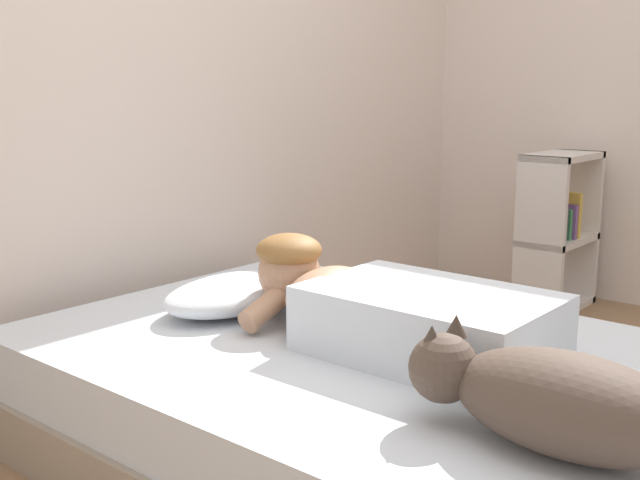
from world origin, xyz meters
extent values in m
cube|color=silver|center=(0.00, 1.45, 1.25)|extent=(4.17, 0.10, 2.50)
cube|color=gray|center=(-0.07, 0.26, 0.09)|extent=(1.35, 2.10, 0.17)
cube|color=silver|center=(-0.07, 0.26, 0.26)|extent=(1.31, 2.03, 0.18)
ellipsoid|color=silver|center=(-0.07, 0.85, 0.41)|extent=(0.52, 0.32, 0.11)
cube|color=silver|center=(-0.04, 0.14, 0.44)|extent=(0.42, 0.64, 0.18)
ellipsoid|color=tan|center=(-0.04, 0.48, 0.46)|extent=(0.32, 0.20, 0.16)
sphere|color=tan|center=(-0.04, 0.64, 0.50)|extent=(0.19, 0.19, 0.19)
ellipsoid|color=olive|center=(-0.04, 0.64, 0.57)|extent=(0.20, 0.20, 0.10)
cylinder|color=tan|center=(-0.14, 0.62, 0.43)|extent=(0.23, 0.07, 0.14)
cylinder|color=tan|center=(0.06, 0.62, 0.43)|extent=(0.23, 0.07, 0.14)
ellipsoid|color=#4C3D33|center=(-0.33, -0.36, 0.45)|extent=(0.26, 0.48, 0.20)
sphere|color=#4C3D33|center=(-0.37, -0.10, 0.47)|extent=(0.15, 0.15, 0.15)
cone|color=#3D3028|center=(-0.38, -0.08, 0.54)|extent=(0.05, 0.05, 0.05)
cone|color=#3D3028|center=(-0.28, -0.08, 0.54)|extent=(0.05, 0.05, 0.05)
cylinder|color=white|center=(0.12, 0.69, 0.39)|extent=(0.09, 0.09, 0.07)
torus|color=white|center=(0.18, 0.69, 0.39)|extent=(0.05, 0.01, 0.05)
cube|color=black|center=(0.03, -0.15, 0.36)|extent=(0.07, 0.14, 0.01)
cube|color=silver|center=(1.57, 0.56, 0.38)|extent=(0.03, 0.24, 0.75)
cube|color=silver|center=(1.99, 0.56, 0.38)|extent=(0.03, 0.24, 0.75)
cube|color=silver|center=(1.78, 0.56, 0.01)|extent=(0.45, 0.24, 0.03)
cube|color=silver|center=(1.78, 0.56, 0.34)|extent=(0.45, 0.24, 0.03)
cube|color=silver|center=(1.78, 0.56, 0.73)|extent=(0.45, 0.24, 0.03)
cube|color=#B23833|center=(1.60, 0.56, 0.46)|extent=(0.03, 0.18, 0.21)
cube|color=#4C4C51|center=(1.64, 0.56, 0.44)|extent=(0.03, 0.19, 0.18)
cube|color=#4C4C51|center=(1.68, 0.56, 0.43)|extent=(0.03, 0.16, 0.16)
cube|color=#3F8C59|center=(1.72, 0.56, 0.42)|extent=(0.02, 0.17, 0.14)
cube|color=#724C8C|center=(1.75, 0.56, 0.43)|extent=(0.03, 0.20, 0.16)
cube|color=gold|center=(1.79, 0.56, 0.46)|extent=(0.03, 0.20, 0.22)
camera|label=1|loc=(-1.72, -0.90, 1.06)|focal=43.41mm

